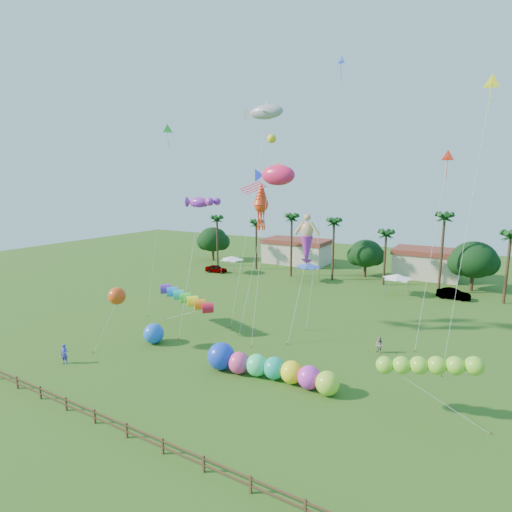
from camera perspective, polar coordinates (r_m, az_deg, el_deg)
The scene contains 23 objects.
ground at distance 32.12m, azimuth -9.53°, elevation -18.90°, with size 160.00×160.00×0.00m, color #285116.
tree_line at distance 67.91m, azimuth 17.29°, elevation 0.25°, with size 69.46×8.91×11.00m.
buildings_row at distance 75.69m, azimuth 13.33°, elevation -0.31°, with size 35.00×7.00×4.00m.
tent_row at distance 63.86m, azimuth 7.26°, elevation -1.37°, with size 31.00×4.00×0.60m.
fence at distance 28.16m, azimuth -18.02°, elevation -22.40°, with size 36.12×0.12×1.00m.
car_a at distance 71.35m, azimuth -5.72°, elevation -1.81°, with size 1.57×3.91×1.33m, color #4C4C54.
car_b at distance 61.16m, azimuth 26.37°, elevation -4.87°, with size 1.50×4.30×1.42m, color #4C4C54.
spectator_a at distance 39.69m, azimuth -25.69°, elevation -12.51°, with size 0.65×0.43×1.78m, color #4238C5.
spectator_b at distance 39.71m, azimuth 17.19°, elevation -12.06°, with size 0.77×0.60×1.59m, color gray.
caterpillar_inflatable at distance 33.49m, azimuth 1.37°, elevation -15.58°, with size 11.45×2.97×2.33m.
blue_ball at distance 41.40m, azimuth -14.40°, elevation -10.67°, with size 2.00×2.00×2.00m, color blue.
rainbow_tube at distance 42.72m, azimuth -9.13°, elevation -6.91°, with size 9.13×5.39×3.60m.
green_worm at distance 29.50m, azimuth 17.92°, elevation -14.59°, with size 9.87×2.13×4.14m.
orange_ball_kite at distance 39.68m, azimuth -19.25°, elevation -5.41°, with size 2.44×2.99×6.06m.
merman_kite at distance 41.38m, azimuth 7.26°, elevation 1.95°, with size 2.13×4.98×12.11m.
fish_kite at distance 40.23m, azimuth 3.17°, elevation 11.46°, with size 5.47×5.83×17.53m.
shark_kite at distance 47.78m, azimuth 1.47°, elevation 19.87°, with size 5.76×7.91×24.55m.
squid_kite at distance 42.70m, azimuth 0.73°, elevation 7.21°, with size 1.68×5.00×15.63m.
lobster_kite at distance 41.77m, azimuth -8.12°, elevation 7.59°, with size 3.98×4.84×14.46m.
delta_kite_red at distance 42.18m, azimuth 25.66°, elevation 12.34°, with size 1.78×4.21×18.71m.
delta_kite_yellow at distance 37.91m, azimuth 30.55°, elevation 20.06°, with size 2.18×3.55×23.92m.
delta_kite_green at distance 49.36m, azimuth -12.55°, elevation 16.84°, with size 1.64×4.21×22.40m.
delta_kite_blue at distance 45.21m, azimuth 11.90°, elevation 24.46°, with size 2.24×3.79×28.32m.
Camera 1 is at (18.24, -21.33, 15.61)m, focal length 28.00 mm.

